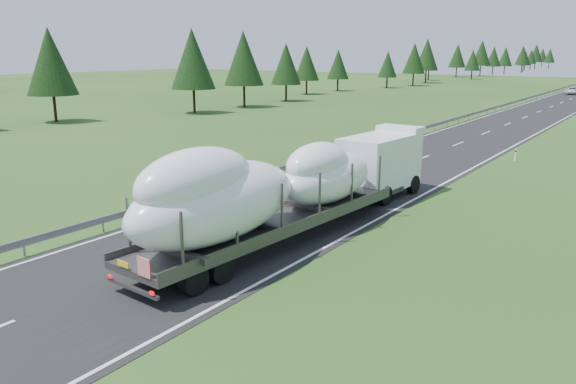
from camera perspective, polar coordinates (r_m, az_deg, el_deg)
The scene contains 6 objects.
ground at distance 24.53m, azimuth -10.65°, elevation -6.21°, with size 400.00×400.00×0.00m, color #264918.
road_surface at distance 117.49m, azimuth 26.84°, elevation 8.45°, with size 10.00×400.00×0.02m, color black.
guardrail at distance 118.26m, azimuth 24.32°, elevation 9.03°, with size 0.10×400.00×0.76m.
tree_line_left at distance 168.58m, azimuth 14.08°, elevation 13.16°, with size 15.10×359.12×12.64m.
boat_truck at distance 25.49m, azimuth 0.16°, elevation 0.87°, with size 4.07×21.72×4.99m.
distant_van at distance 129.95m, azimuth 27.01°, elevation 9.16°, with size 2.53×5.49×1.53m, color silver.
Camera 1 is at (16.58, -16.01, 8.38)m, focal length 35.00 mm.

